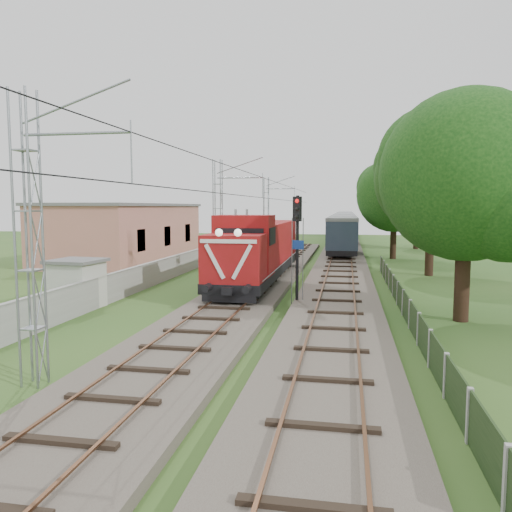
% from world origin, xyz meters
% --- Properties ---
extents(ground, '(140.00, 140.00, 0.00)m').
position_xyz_m(ground, '(0.00, 0.00, 0.00)').
color(ground, '#2C541F').
rests_on(ground, ground).
extents(track_main, '(4.20, 70.00, 0.45)m').
position_xyz_m(track_main, '(0.00, 7.00, 0.18)').
color(track_main, '#6B6054').
rests_on(track_main, ground).
extents(track_side, '(4.20, 80.00, 0.45)m').
position_xyz_m(track_side, '(5.00, 20.00, 0.18)').
color(track_side, '#6B6054').
rests_on(track_side, ground).
extents(catenary, '(3.31, 70.00, 8.00)m').
position_xyz_m(catenary, '(-2.95, 12.00, 4.05)').
color(catenary, gray).
rests_on(catenary, ground).
extents(boundary_wall, '(0.25, 40.00, 1.50)m').
position_xyz_m(boundary_wall, '(-6.50, 12.00, 0.75)').
color(boundary_wall, '#9E9E99').
rests_on(boundary_wall, ground).
extents(station_building, '(8.40, 20.40, 5.22)m').
position_xyz_m(station_building, '(-15.00, 24.00, 2.63)').
color(station_building, '#B26F60').
rests_on(station_building, ground).
extents(fence, '(0.12, 32.00, 1.20)m').
position_xyz_m(fence, '(8.00, 3.00, 0.60)').
color(fence, black).
rests_on(fence, ground).
extents(locomotive, '(3.01, 17.21, 4.37)m').
position_xyz_m(locomotive, '(0.00, 10.87, 2.25)').
color(locomotive, black).
rests_on(locomotive, ground).
extents(coach_rake, '(2.86, 63.70, 3.30)m').
position_xyz_m(coach_rake, '(5.00, 55.35, 2.40)').
color(coach_rake, black).
rests_on(coach_rake, ground).
extents(signal_post, '(0.58, 0.47, 5.46)m').
position_xyz_m(signal_post, '(3.04, 4.25, 3.75)').
color(signal_post, black).
rests_on(signal_post, ground).
extents(relay_hut, '(2.51, 2.51, 2.39)m').
position_xyz_m(relay_hut, '(-7.40, 1.88, 1.21)').
color(relay_hut, beige).
rests_on(relay_hut, ground).
extents(tree_a, '(7.59, 7.23, 9.84)m').
position_xyz_m(tree_a, '(10.43, 2.31, 6.14)').
color(tree_a, '#331F15').
rests_on(tree_a, ground).
extents(tree_b, '(8.42, 8.02, 10.92)m').
position_xyz_m(tree_b, '(11.36, 17.01, 6.81)').
color(tree_b, '#331F15').
rests_on(tree_b, ground).
extents(tree_c, '(7.36, 7.01, 9.54)m').
position_xyz_m(tree_c, '(9.85, 28.55, 5.95)').
color(tree_c, '#331F15').
rests_on(tree_c, ground).
extents(tree_d, '(7.15, 6.81, 9.26)m').
position_xyz_m(tree_d, '(13.47, 40.43, 5.78)').
color(tree_d, '#331F15').
rests_on(tree_d, ground).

